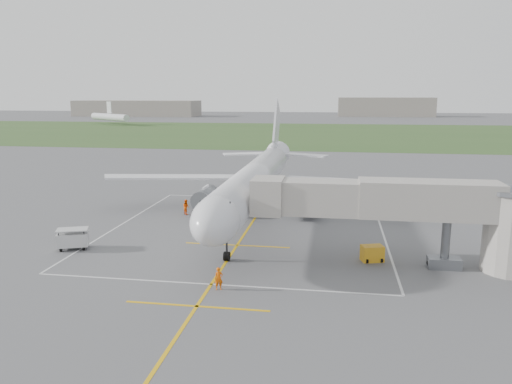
% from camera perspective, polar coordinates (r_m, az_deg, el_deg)
% --- Properties ---
extents(ground, '(700.00, 700.00, 0.00)m').
position_cam_1_polar(ground, '(56.89, -0.22, -3.16)').
color(ground, '#505053').
rests_on(ground, ground).
extents(grass_strip, '(700.00, 120.00, 0.02)m').
position_cam_1_polar(grass_strip, '(185.16, 6.31, 6.70)').
color(grass_strip, '#345424').
rests_on(grass_strip, ground).
extents(apron_markings, '(28.20, 60.00, 0.01)m').
position_cam_1_polar(apron_markings, '(51.35, -1.27, -4.73)').
color(apron_markings, '#EBAF0D').
rests_on(apron_markings, ground).
extents(airliner, '(38.93, 46.75, 13.52)m').
position_cam_1_polar(airliner, '(56.70, -0.10, 1.33)').
color(airliner, silver).
rests_on(airliner, ground).
extents(jet_bridge, '(23.40, 5.00, 7.20)m').
position_cam_1_polar(jet_bridge, '(42.51, 18.08, -2.06)').
color(jet_bridge, gray).
rests_on(jet_bridge, ground).
extents(gpu_unit, '(2.08, 1.70, 1.36)m').
position_cam_1_polar(gpu_unit, '(44.00, 13.14, -6.86)').
color(gpu_unit, orange).
rests_on(gpu_unit, ground).
extents(baggage_cart, '(3.15, 2.51, 1.91)m').
position_cam_1_polar(baggage_cart, '(48.98, -20.20, -5.04)').
color(baggage_cart, '#BBBBBB').
rests_on(baggage_cart, ground).
extents(ramp_worker_nose, '(0.71, 0.59, 1.69)m').
position_cam_1_polar(ramp_worker_nose, '(36.91, -4.28, -9.85)').
color(ramp_worker_nose, '#E15607').
rests_on(ramp_worker_nose, ground).
extents(ramp_worker_wing, '(1.10, 1.10, 1.80)m').
position_cam_1_polar(ramp_worker_wing, '(59.71, -7.99, -1.70)').
color(ramp_worker_wing, '#FC5B07').
rests_on(ramp_worker_wing, ground).
extents(distant_hangars, '(345.00, 49.00, 12.00)m').
position_cam_1_polar(distant_hangars, '(320.71, 4.63, 9.49)').
color(distant_hangars, gray).
rests_on(distant_hangars, ground).
extents(distant_aircraft, '(230.67, 45.03, 8.85)m').
position_cam_1_polar(distant_aircraft, '(233.07, 8.60, 8.42)').
color(distant_aircraft, silver).
rests_on(distant_aircraft, ground).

